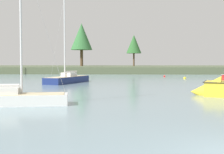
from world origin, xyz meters
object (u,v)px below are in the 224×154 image
Objects in this scene: sailboat_white at (13,102)px; mooring_buoy_red at (164,76)px; sailboat_navy at (67,81)px; mooring_buoy_yellow at (185,78)px.

sailboat_white is 23.53× the size of mooring_buoy_red.
sailboat_navy reaches higher than mooring_buoy_red.
mooring_buoy_red is at bearing 70.36° from sailboat_white.
sailboat_navy is 1.12× the size of sailboat_white.
sailboat_navy is 24.43m from mooring_buoy_red.
sailboat_white is 38.36m from mooring_buoy_yellow.
mooring_buoy_yellow is (2.62, -7.03, 0.01)m from mooring_buoy_red.
sailboat_white is (0.64, -22.25, -0.03)m from sailboat_navy.
mooring_buoy_red is 7.50m from mooring_buoy_yellow.
sailboat_navy is 21.60m from mooring_buoy_yellow.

